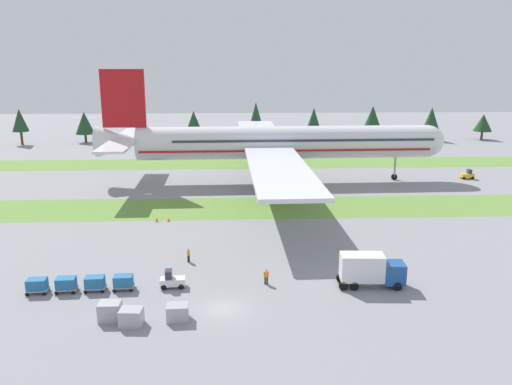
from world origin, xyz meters
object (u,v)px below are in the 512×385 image
at_px(catering_truck, 370,269).
at_px(pushback_tractor, 468,175).
at_px(uld_container_0, 178,312).
at_px(ground_crew_marshaller, 266,276).
at_px(taxiway_marker_1, 157,220).
at_px(uld_container_2, 131,317).
at_px(taxiway_marker_0, 169,220).
at_px(cargo_dolly_lead, 123,281).
at_px(cargo_dolly_second, 95,282).
at_px(airliner, 273,143).
at_px(ground_crew_loader, 188,254).
at_px(cargo_dolly_third, 66,284).
at_px(baggage_tug, 172,280).
at_px(cargo_dolly_fourth, 37,285).
at_px(uld_container_1, 110,311).

height_order(catering_truck, pushback_tractor, catering_truck).
height_order(catering_truck, uld_container_0, catering_truck).
relative_size(catering_truck, ground_crew_marshaller, 4.07).
bearing_deg(taxiway_marker_1, uld_container_0, -78.34).
xyz_separation_m(uld_container_2, taxiway_marker_0, (-0.45, 31.34, -0.52)).
xyz_separation_m(pushback_tractor, taxiway_marker_1, (-59.45, -26.80, -0.48)).
bearing_deg(cargo_dolly_lead, cargo_dolly_second, -90.00).
bearing_deg(airliner, ground_crew_loader, -18.42).
relative_size(airliner, cargo_dolly_third, 36.81).
bearing_deg(uld_container_2, baggage_tug, 70.84).
xyz_separation_m(cargo_dolly_fourth, ground_crew_loader, (14.85, 7.84, 0.03)).
xyz_separation_m(cargo_dolly_lead, catering_truck, (25.94, -0.37, 1.03)).
xyz_separation_m(cargo_dolly_fourth, catering_truck, (34.63, 0.09, 1.03)).
relative_size(cargo_dolly_fourth, uld_container_2, 1.14).
distance_m(airliner, uld_container_1, 59.84).
xyz_separation_m(catering_truck, taxiway_marker_0, (-24.12, 24.07, -1.69)).
xyz_separation_m(uld_container_0, uld_container_2, (-4.07, -0.80, 0.04)).
height_order(uld_container_0, taxiway_marker_0, uld_container_0).
xyz_separation_m(cargo_dolly_fourth, uld_container_1, (8.81, -6.09, -0.06)).
relative_size(uld_container_2, taxiway_marker_0, 3.74).
bearing_deg(airliner, taxiway_marker_0, -35.14).
xyz_separation_m(pushback_tractor, uld_container_2, (-57.24, -58.04, -0.03)).
height_order(cargo_dolly_lead, taxiway_marker_0, cargo_dolly_lead).
bearing_deg(airliner, uld_container_2, -17.68).
height_order(cargo_dolly_third, taxiway_marker_1, cargo_dolly_third).
bearing_deg(cargo_dolly_fourth, taxiway_marker_0, 153.49).
xyz_separation_m(cargo_dolly_lead, uld_container_1, (0.13, -6.55, -0.06)).
bearing_deg(ground_crew_marshaller, pushback_tractor, 40.78).
relative_size(catering_truck, uld_container_0, 3.54).
bearing_deg(taxiway_marker_0, uld_container_2, -89.17).
xyz_separation_m(cargo_dolly_fourth, ground_crew_marshaller, (23.68, 1.13, 0.03)).
relative_size(cargo_dolly_second, cargo_dolly_third, 1.00).
bearing_deg(uld_container_0, cargo_dolly_fourth, 157.02).
height_order(baggage_tug, uld_container_0, baggage_tug).
bearing_deg(airliner, uld_container_1, -19.96).
xyz_separation_m(cargo_dolly_lead, uld_container_2, (2.27, -7.64, -0.13)).
distance_m(cargo_dolly_fourth, taxiway_marker_0, 26.36).
height_order(airliner, cargo_dolly_fourth, airliner).
relative_size(baggage_tug, uld_container_2, 1.33).
height_order(ground_crew_loader, uld_container_0, ground_crew_loader).
relative_size(airliner, uld_container_1, 41.88).
height_order(cargo_dolly_lead, catering_truck, catering_truck).
relative_size(taxiway_marker_0, taxiway_marker_1, 0.80).
xyz_separation_m(uld_container_1, taxiway_marker_1, (-0.06, 30.15, -0.53)).
bearing_deg(taxiway_marker_1, pushback_tractor, 24.26).
bearing_deg(uld_container_1, airliner, 71.08).
distance_m(pushback_tractor, uld_container_2, 81.52).
height_order(cargo_dolly_second, pushback_tractor, pushback_tractor).
distance_m(catering_truck, taxiway_marker_0, 34.12).
xyz_separation_m(ground_crew_loader, uld_container_0, (0.18, -14.22, -0.19)).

